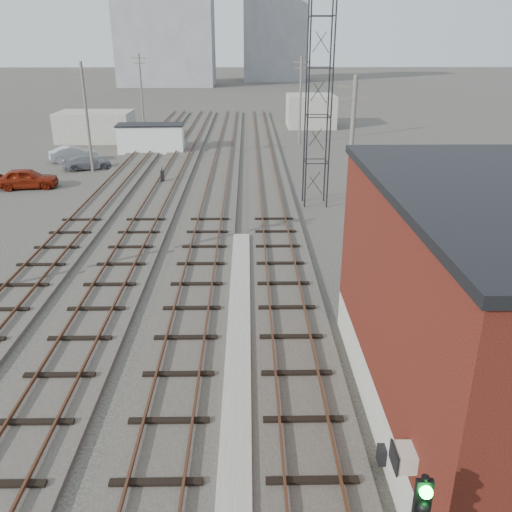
{
  "coord_description": "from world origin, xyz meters",
  "views": [
    {
      "loc": [
        0.89,
        -1.28,
        10.8
      ],
      "look_at": [
        1.21,
        19.94,
        2.2
      ],
      "focal_mm": 38.0,
      "sensor_mm": 36.0,
      "label": 1
    }
  ],
  "objects_px": {
    "switch_stand": "(162,176)",
    "site_trailer": "(151,138)",
    "car_red": "(27,178)",
    "car_silver": "(73,154)",
    "car_grey": "(87,162)"
  },
  "relations": [
    {
      "from": "site_trailer",
      "to": "car_grey",
      "type": "height_order",
      "value": "site_trailer"
    },
    {
      "from": "switch_stand",
      "to": "car_grey",
      "type": "height_order",
      "value": "switch_stand"
    },
    {
      "from": "switch_stand",
      "to": "car_grey",
      "type": "distance_m",
      "value": 8.97
    },
    {
      "from": "car_red",
      "to": "car_grey",
      "type": "bearing_deg",
      "value": -32.11
    },
    {
      "from": "car_silver",
      "to": "site_trailer",
      "type": "bearing_deg",
      "value": -79.24
    },
    {
      "from": "site_trailer",
      "to": "car_grey",
      "type": "distance_m",
      "value": 8.83
    },
    {
      "from": "car_red",
      "to": "car_silver",
      "type": "bearing_deg",
      "value": -12.75
    },
    {
      "from": "switch_stand",
      "to": "car_silver",
      "type": "distance_m",
      "value": 12.61
    },
    {
      "from": "car_silver",
      "to": "car_grey",
      "type": "height_order",
      "value": "car_silver"
    },
    {
      "from": "switch_stand",
      "to": "site_trailer",
      "type": "xyz_separation_m",
      "value": [
        -2.92,
        12.72,
        0.83
      ]
    },
    {
      "from": "site_trailer",
      "to": "car_grey",
      "type": "relative_size",
      "value": 1.63
    },
    {
      "from": "switch_stand",
      "to": "site_trailer",
      "type": "height_order",
      "value": "site_trailer"
    },
    {
      "from": "site_trailer",
      "to": "car_red",
      "type": "xyz_separation_m",
      "value": [
        -7.23,
        -14.04,
        -0.63
      ]
    },
    {
      "from": "site_trailer",
      "to": "car_red",
      "type": "relative_size",
      "value": 1.48
    },
    {
      "from": "site_trailer",
      "to": "car_silver",
      "type": "bearing_deg",
      "value": -148.52
    }
  ]
}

